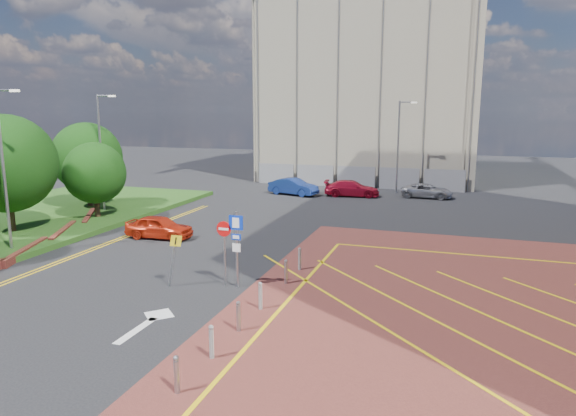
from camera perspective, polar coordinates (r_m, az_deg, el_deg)
The scene contains 17 objects.
ground at distance 21.08m, azimuth -8.00°, elevation -9.40°, with size 140.00×140.00×0.00m, color black.
retaining_wall at distance 29.39m, azimuth -27.40°, elevation -4.28°, with size 6.06×20.33×0.40m.
tree_b at distance 33.42m, azimuth -28.84°, elevation 4.34°, with size 5.60×5.60×6.74m.
tree_c at distance 35.82m, azimuth -20.67°, elevation 3.66°, with size 4.00×4.00×4.90m.
tree_d at distance 39.95m, azimuth -21.44°, elevation 5.27°, with size 5.00×5.00×6.08m.
lamp_left_near at distance 29.10m, azimuth -29.03°, elevation 4.38°, with size 1.53×0.16×8.00m.
lamp_left_far at distance 37.81m, azimuth -20.03°, elevation 6.29°, with size 1.53×0.16×8.00m.
lamp_back at distance 46.04m, azimuth 12.23°, elevation 7.03°, with size 1.53×0.16×8.00m.
sign_cluster at distance 21.22m, azimuth -6.26°, elevation -3.69°, with size 1.17×0.12×3.20m.
warning_sign at distance 21.69m, azimuth -12.58°, elevation -5.01°, with size 0.67×0.40×2.25m.
bollard_row at distance 18.61m, azimuth -3.85°, elevation -10.58°, with size 0.14×11.14×0.90m.
construction_building at distance 58.49m, azimuth 9.69°, elevation 14.41°, with size 21.20×19.20×22.00m, color gray.
construction_fence at distance 48.75m, azimuth 8.72°, elevation 3.38°, with size 21.60×0.06×2.00m, color gray.
car_red_left at distance 30.30m, azimuth -14.12°, elevation -2.05°, with size 1.56×3.87×1.32m, color red.
car_blue_back at distance 44.27m, azimuth 0.60°, elevation 2.39°, with size 1.52×4.36×1.44m, color navy.
car_red_back at distance 43.91m, azimuth 7.10°, elevation 2.17°, with size 1.89×4.64×1.35m, color #A80E25.
car_silver_back at distance 44.36m, azimuth 15.18°, elevation 1.85°, with size 1.94×4.21×1.17m, color #9D9DA3.
Camera 1 is at (8.83, -17.70, 7.28)m, focal length 32.00 mm.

